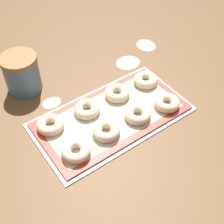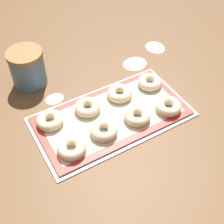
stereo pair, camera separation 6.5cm
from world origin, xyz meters
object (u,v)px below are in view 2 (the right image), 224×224
Objects in this scene: bagel_front_mid_left at (104,130)px; bagel_back_mid_left at (87,107)px; bagel_back_far_right at (150,82)px; bagel_back_mid_right at (120,93)px; baking_tray at (112,117)px; bagel_back_far_left at (50,120)px; bagel_front_far_right at (168,106)px; bagel_front_mid_right at (137,116)px; bagel_front_far_left at (71,148)px; flour_canister at (28,68)px.

bagel_front_mid_left is 1.00× the size of bagel_back_mid_left.
bagel_front_mid_left is at bearing -155.87° from bagel_back_far_right.
bagel_back_mid_left is 0.13m from bagel_back_mid_right.
bagel_front_mid_left reaches higher than baking_tray.
bagel_back_mid_left is (0.13, -0.01, 0.00)m from bagel_back_far_left.
bagel_front_mid_left is at bearing 175.59° from bagel_front_far_right.
bagel_front_mid_right and bagel_back_mid_left have the same top height.
bagel_back_mid_left is at bearing 46.69° from bagel_front_far_left.
bagel_front_far_left is at bearing -161.36° from bagel_back_far_right.
bagel_front_far_right and bagel_back_mid_left have the same top height.
bagel_front_far_left and bagel_front_mid_left have the same top height.
bagel_front_mid_left is 0.18m from bagel_back_far_left.
flour_canister is (-0.17, 0.31, 0.07)m from baking_tray.
flour_canister is at bearing 119.41° from baking_tray.
flour_canister is at bearing 134.78° from bagel_back_mid_right.
baking_tray is 5.88× the size of bagel_back_mid_left.
bagel_front_mid_right and bagel_front_far_right have the same top height.
bagel_front_mid_left and bagel_back_far_left have the same top height.
bagel_back_far_left is at bearing -94.58° from flour_canister.
bagel_front_mid_left and bagel_back_mid_left have the same top height.
bagel_front_far_left is 1.00× the size of bagel_front_mid_right.
bagel_front_mid_right is (0.24, 0.01, 0.00)m from bagel_front_far_left.
bagel_front_far_right is at bearing -97.17° from bagel_back_far_right.
baking_tray is 0.09m from bagel_back_mid_left.
flour_canister reaches higher than bagel_back_far_right.
baking_tray is 0.19m from bagel_front_far_left.
baking_tray is at bearing 157.50° from bagel_front_far_right.
bagel_back_far_left is 0.64× the size of flour_canister.
bagel_front_mid_right is 0.17m from bagel_back_mid_left.
bagel_back_mid_right is at bearing -45.22° from flour_canister.
flour_canister is at bearing 132.64° from bagel_front_far_right.
baking_tray is at bearing 137.39° from bagel_front_mid_right.
bagel_front_mid_left is at bearing -137.58° from bagel_back_mid_right.
bagel_front_far_left is (-0.18, -0.07, 0.02)m from baking_tray.
bagel_back_far_right is at bearing 24.13° from bagel_front_mid_left.
bagel_front_far_right and bagel_back_far_right have the same top height.
bagel_back_far_left is (-0.37, 0.14, 0.00)m from bagel_front_far_right.
bagel_back_mid_left is (0.00, 0.11, 0.00)m from bagel_front_mid_left.
bagel_back_far_right is (0.37, 0.13, 0.00)m from bagel_front_far_left.
bagel_back_far_left is at bearing 178.52° from bagel_back_far_right.
bagel_front_far_right is (0.18, -0.07, 0.02)m from baking_tray.
baking_tray is 5.88× the size of bagel_front_mid_left.
bagel_front_mid_right is (0.12, -0.00, 0.00)m from bagel_front_mid_left.
bagel_front_mid_right and bagel_back_mid_right have the same top height.
bagel_front_mid_left is 0.18m from bagel_back_mid_right.
bagel_front_mid_right is at bearing -1.13° from bagel_front_mid_left.
bagel_back_far_right is (0.19, 0.06, 0.02)m from baking_tray.
bagel_front_far_left is 0.12m from bagel_front_mid_left.
bagel_front_far_left is 0.35m from bagel_front_far_right.
bagel_back_mid_left is at bearing 136.29° from bagel_front_mid_right.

